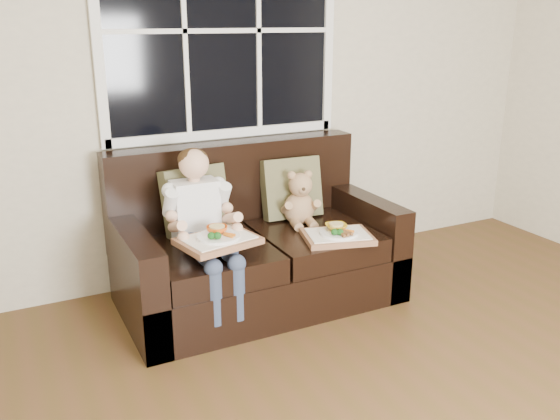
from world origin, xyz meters
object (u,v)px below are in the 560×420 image
teddy_bear (300,202)px  tray_left (218,239)px  loveseat (255,252)px  child (201,215)px  tray_right (338,235)px

teddy_bear → tray_left: teddy_bear is taller
loveseat → tray_left: (-0.37, -0.34, 0.27)m
teddy_bear → tray_left: 0.78m
child → tray_left: 0.23m
child → teddy_bear: 0.73m
child → teddy_bear: child is taller
tray_left → tray_right: tray_left is taller
loveseat → teddy_bear: bearing=1.2°
child → tray_right: size_ratio=1.87×
tray_left → tray_right: size_ratio=0.99×
loveseat → teddy_bear: loveseat is taller
tray_right → teddy_bear: bearing=114.2°
teddy_bear → tray_right: bearing=-68.8°
loveseat → tray_right: size_ratio=3.62×
loveseat → tray_right: 0.56m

